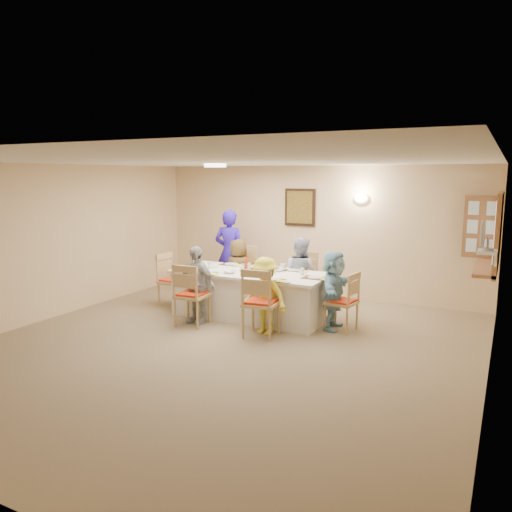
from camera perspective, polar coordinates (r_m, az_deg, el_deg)
The scene contains 49 objects.
ground at distance 6.88m, azimuth -3.90°, elevation -10.48°, with size 7.00×7.00×0.00m, color #8B785B.
room_walls at distance 6.52m, azimuth -4.05°, elevation 2.14°, with size 7.00×7.00×7.00m.
wall_picture at distance 9.73m, azimuth 5.04°, elevation 5.57°, with size 0.62×0.05×0.72m.
wall_sconce at distance 9.32m, azimuth 11.90°, elevation 6.47°, with size 0.26×0.09×0.18m, color white.
ceiling_light at distance 8.28m, azimuth -4.69°, elevation 10.26°, with size 0.36×0.36×0.05m, color white.
serving_hatch at distance 7.98m, azimuth 25.96°, elevation 2.42°, with size 0.06×1.50×1.15m, color #9A5F38.
hatch_sill at distance 8.06m, azimuth 24.85°, elevation -1.22°, with size 0.30×1.50×0.05m, color #9A5F38.
shutter_door at distance 8.75m, azimuth 24.39°, elevation 3.05°, with size 0.55×0.04×1.00m, color #9A5F38.
fan_shelf at distance 6.66m, azimuth 24.92°, elevation 0.44°, with size 0.22×0.36×0.03m, color white.
desk_fan at distance 6.64m, azimuth 24.75°, elevation 1.74°, with size 0.30×0.30×0.28m, color #A5A5A8, non-canonical shape.
dining_table at distance 8.22m, azimuth -0.66°, elevation -4.40°, with size 2.56×1.08×0.76m, color white.
chair_back_left at distance 9.15m, azimuth -1.65°, elevation -2.11°, with size 0.50×0.50×1.04m, color tan, non-canonical shape.
chair_back_right at distance 8.65m, azimuth 5.34°, elevation -2.93°, with size 0.48×0.48×1.00m, color tan, non-canonical shape.
chair_front_left at distance 7.83m, azimuth -7.31°, elevation -4.33°, with size 0.47×0.47×0.99m, color tan, non-canonical shape.
chair_front_right at distance 7.23m, azimuth 0.59°, elevation -5.24°, with size 0.49×0.49×1.02m, color tan, non-canonical shape.
chair_left_end at distance 9.01m, azimuth -9.43°, elevation -2.71°, with size 0.45×0.45×0.95m, color tan, non-canonical shape.
chair_right_end at distance 7.62m, azimuth 9.74°, elevation -5.08°, with size 0.43×0.43×0.90m, color tan, non-canonical shape.
diner_back_left at distance 9.03m, azimuth -2.02°, elevation -1.77°, with size 0.59×0.39×1.19m, color brown.
diner_back_right at distance 8.52m, azimuth 5.05°, elevation -2.15°, with size 0.70×0.58×1.28m, color #A6ADC9.
diner_front_left at distance 7.90m, azimuth -6.84°, elevation -3.28°, with size 0.76×0.41×1.23m, color #AAAAAA.
diner_front_right at distance 7.32m, azimuth 1.02°, elevation -4.57°, with size 0.79×0.53×1.14m, color yellow.
diner_right_end at distance 7.62m, azimuth 8.84°, elevation -3.87°, with size 0.44×1.14×1.21m, color #83B9D2.
caregiver at distance 9.61m, azimuth -3.01°, elevation 0.35°, with size 0.66×0.48×1.67m, color #2F19BA.
placemat_fl at distance 8.08m, azimuth -5.83°, elevation -1.91°, with size 0.37×0.28×0.01m, color #472B19.
plate_fl at distance 8.08m, azimuth -5.83°, elevation -1.84°, with size 0.25×0.25×0.02m, color white.
napkin_fl at distance 7.94m, azimuth -4.94°, elevation -2.04°, with size 0.15×0.15×0.01m, color yellow.
placemat_fr at distance 7.50m, azimuth 1.90°, elevation -2.73°, with size 0.36×0.27×0.01m, color #472B19.
plate_fr at distance 7.50m, azimuth 1.90°, elevation -2.65°, with size 0.24×0.24×0.01m, color white.
napkin_fr at distance 7.38m, azimuth 3.00°, elevation -2.88°, with size 0.14×0.14×0.01m, color yellow.
placemat_bl at distance 8.78m, azimuth -2.85°, elevation -0.97°, with size 0.37×0.28×0.01m, color #472B19.
plate_bl at distance 8.78m, azimuth -2.85°, elevation -0.91°, with size 0.24×0.24×0.01m, color white.
napkin_bl at distance 8.65m, azimuth -1.99°, elevation -1.08°, with size 0.14×0.14×0.01m, color yellow.
placemat_br at distance 8.26m, azimuth 4.38°, elevation -1.64°, with size 0.34×0.25×0.01m, color #472B19.
plate_br at distance 8.25m, azimuth 4.39°, elevation -1.58°, with size 0.23×0.23×0.01m, color white.
napkin_br at distance 8.14m, azimuth 5.42°, elevation -1.76°, with size 0.13×0.13×0.01m, color yellow.
placemat_le at distance 8.69m, azimuth -7.09°, elevation -1.14°, with size 0.32×0.24×0.01m, color #472B19.
plate_le at distance 8.69m, azimuth -7.10°, elevation -1.07°, with size 0.23×0.23×0.01m, color white.
napkin_le at distance 8.55m, azimuth -6.29°, elevation -1.25°, with size 0.14×0.14×0.01m, color yellow.
placemat_re at distance 7.69m, azimuth 6.75°, elevation -2.50°, with size 0.37×0.28×0.01m, color #472B19.
plate_re at distance 7.68m, azimuth 6.75°, elevation -2.43°, with size 0.23×0.23×0.01m, color white.
napkin_re at distance 7.58m, azimuth 7.89°, elevation -2.64°, with size 0.13×0.13×0.01m, color yellow.
teacup_a at distance 8.28m, azimuth -6.73°, elevation -1.38°, with size 0.13×0.13×0.08m, color white.
teacup_b at distance 8.41m, azimuth 3.08°, elevation -1.16°, with size 0.11×0.11×0.08m, color white.
bowl_a at distance 8.02m, azimuth -3.01°, elevation -1.80°, with size 0.25×0.25×0.05m, color white.
bowl_b at distance 8.18m, azimuth 2.55°, elevation -1.53°, with size 0.25×0.25×0.06m, color white.
condiment_ketchup at distance 8.15m, azimuth -1.02°, elevation -0.85°, with size 0.12×0.12×0.26m, color #BA360F.
condiment_brown at distance 8.12m, azimuth 0.04°, elevation -1.05°, with size 0.11×0.11×0.21m, color #533016.
condiment_malt at distance 8.04m, azimuth -0.29°, elevation -1.41°, with size 0.11×0.11×0.14m, color #533016.
drinking_glass at distance 8.24m, azimuth -1.43°, elevation -1.27°, with size 0.07×0.07×0.10m, color silver.
Camera 1 is at (3.35, -5.54, 2.32)m, focal length 35.00 mm.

